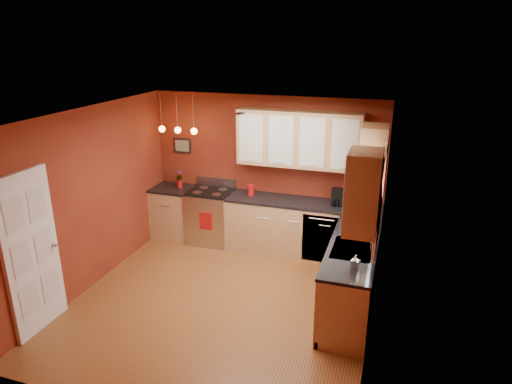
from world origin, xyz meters
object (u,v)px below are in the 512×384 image
(sink, at_px, (352,251))
(soap_pump, at_px, (355,263))
(red_canister, at_px, (251,190))
(coffee_maker, at_px, (337,198))
(gas_range, at_px, (211,216))

(sink, xyz_separation_m, soap_pump, (0.09, -0.55, 0.12))
(red_canister, relative_size, soap_pump, 0.95)
(red_canister, distance_m, soap_pump, 2.87)
(sink, distance_m, red_canister, 2.43)
(sink, height_order, coffee_maker, sink)
(coffee_maker, height_order, soap_pump, coffee_maker)
(sink, xyz_separation_m, coffee_maker, (-0.42, 1.50, 0.15))
(sink, height_order, soap_pump, sink)
(gas_range, bearing_deg, red_canister, 2.65)
(gas_range, relative_size, coffee_maker, 4.03)
(sink, xyz_separation_m, red_canister, (-1.88, 1.53, 0.12))
(gas_range, height_order, red_canister, red_canister)
(gas_range, xyz_separation_m, red_canister, (0.74, 0.03, 0.55))
(sink, relative_size, coffee_maker, 2.54)
(gas_range, height_order, soap_pump, soap_pump)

